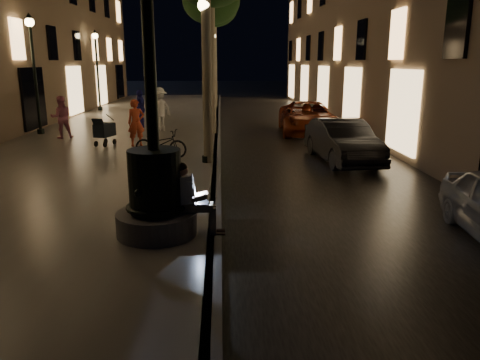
{
  "coord_description": "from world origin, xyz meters",
  "views": [
    {
      "loc": [
        0.13,
        -5.78,
        3.13
      ],
      "look_at": [
        0.49,
        3.0,
        0.9
      ],
      "focal_mm": 35.0,
      "sensor_mm": 36.0,
      "label": 1
    }
  ],
  "objects_px": {
    "lamp_curb_a": "(205,58)",
    "car_third": "(308,118)",
    "car_second": "(343,141)",
    "pedestrian_white": "(159,109)",
    "tree_far": "(214,9)",
    "pedestrian_red": "(136,123)",
    "pedestrian_blue": "(140,109)",
    "bicycle": "(161,143)",
    "lamp_curb_b": "(211,59)",
    "lamp_left_c": "(97,60)",
    "fountain_lamppost": "(155,178)",
    "stroller": "(104,130)",
    "lamp_curb_c": "(213,60)",
    "pedestrian_pink": "(61,117)",
    "lamp_curb_d": "(215,60)",
    "lamp_left_b": "(33,59)",
    "seated_man_laptop": "(191,196)",
    "tree_third": "(211,2)"
  },
  "relations": [
    {
      "from": "lamp_curb_a",
      "to": "car_third",
      "type": "bearing_deg",
      "value": 58.14
    },
    {
      "from": "car_second",
      "to": "pedestrian_white",
      "type": "relative_size",
      "value": 2.2
    },
    {
      "from": "tree_far",
      "to": "pedestrian_red",
      "type": "height_order",
      "value": "tree_far"
    },
    {
      "from": "car_second",
      "to": "pedestrian_blue",
      "type": "relative_size",
      "value": 2.4
    },
    {
      "from": "bicycle",
      "to": "pedestrian_red",
      "type": "bearing_deg",
      "value": 41.15
    },
    {
      "from": "lamp_curb_b",
      "to": "pedestrian_blue",
      "type": "height_order",
      "value": "lamp_curb_b"
    },
    {
      "from": "lamp_curb_b",
      "to": "lamp_left_c",
      "type": "distance_m",
      "value": 10.7
    },
    {
      "from": "lamp_curb_b",
      "to": "lamp_left_c",
      "type": "height_order",
      "value": "same"
    },
    {
      "from": "fountain_lamppost",
      "to": "lamp_left_c",
      "type": "relative_size",
      "value": 1.08
    },
    {
      "from": "lamp_left_c",
      "to": "stroller",
      "type": "bearing_deg",
      "value": -75.44
    },
    {
      "from": "fountain_lamppost",
      "to": "tree_far",
      "type": "height_order",
      "value": "tree_far"
    },
    {
      "from": "lamp_curb_c",
      "to": "pedestrian_blue",
      "type": "height_order",
      "value": "lamp_curb_c"
    },
    {
      "from": "pedestrian_red",
      "to": "pedestrian_pink",
      "type": "relative_size",
      "value": 1.01
    },
    {
      "from": "tree_far",
      "to": "pedestrian_blue",
      "type": "xyz_separation_m",
      "value": [
        -3.31,
        -10.16,
        -5.37
      ]
    },
    {
      "from": "lamp_curb_b",
      "to": "pedestrian_white",
      "type": "height_order",
      "value": "lamp_curb_b"
    },
    {
      "from": "lamp_curb_d",
      "to": "pedestrian_white",
      "type": "distance_m",
      "value": 17.57
    },
    {
      "from": "lamp_curb_c",
      "to": "lamp_left_c",
      "type": "bearing_deg",
      "value": 180.0
    },
    {
      "from": "lamp_left_c",
      "to": "pedestrian_white",
      "type": "height_order",
      "value": "lamp_left_c"
    },
    {
      "from": "lamp_curb_b",
      "to": "lamp_left_c",
      "type": "xyz_separation_m",
      "value": [
        -7.1,
        8.0,
        0.0
      ]
    },
    {
      "from": "tree_far",
      "to": "pedestrian_pink",
      "type": "relative_size",
      "value": 4.56
    },
    {
      "from": "lamp_left_b",
      "to": "pedestrian_pink",
      "type": "xyz_separation_m",
      "value": [
        1.29,
        -1.18,
        -2.21
      ]
    },
    {
      "from": "seated_man_laptop",
      "to": "bicycle",
      "type": "relative_size",
      "value": 0.75
    },
    {
      "from": "lamp_curb_b",
      "to": "lamp_curb_d",
      "type": "xyz_separation_m",
      "value": [
        0.0,
        16.0,
        0.0
      ]
    },
    {
      "from": "lamp_curb_b",
      "to": "lamp_curb_c",
      "type": "xyz_separation_m",
      "value": [
        0.0,
        8.0,
        0.0
      ]
    },
    {
      "from": "car_second",
      "to": "bicycle",
      "type": "bearing_deg",
      "value": 174.84
    },
    {
      "from": "pedestrian_pink",
      "to": "bicycle",
      "type": "xyz_separation_m",
      "value": [
        4.35,
        -4.02,
        -0.38
      ]
    },
    {
      "from": "car_third",
      "to": "pedestrian_pink",
      "type": "bearing_deg",
      "value": -164.35
    },
    {
      "from": "lamp_curb_b",
      "to": "bicycle",
      "type": "bearing_deg",
      "value": -101.43
    },
    {
      "from": "seated_man_laptop",
      "to": "lamp_left_b",
      "type": "bearing_deg",
      "value": 120.29
    },
    {
      "from": "lamp_curb_b",
      "to": "car_second",
      "type": "relative_size",
      "value": 1.17
    },
    {
      "from": "lamp_left_b",
      "to": "stroller",
      "type": "height_order",
      "value": "lamp_left_b"
    },
    {
      "from": "seated_man_laptop",
      "to": "tree_third",
      "type": "xyz_separation_m",
      "value": [
        0.09,
        18.0,
        5.26
      ]
    },
    {
      "from": "fountain_lamppost",
      "to": "pedestrian_pink",
      "type": "height_order",
      "value": "fountain_lamppost"
    },
    {
      "from": "car_second",
      "to": "pedestrian_white",
      "type": "height_order",
      "value": "pedestrian_white"
    },
    {
      "from": "bicycle",
      "to": "lamp_curb_d",
      "type": "bearing_deg",
      "value": 9.97
    },
    {
      "from": "lamp_curb_a",
      "to": "bicycle",
      "type": "relative_size",
      "value": 2.85
    },
    {
      "from": "tree_far",
      "to": "stroller",
      "type": "relative_size",
      "value": 6.74
    },
    {
      "from": "lamp_left_b",
      "to": "bicycle",
      "type": "distance_m",
      "value": 8.1
    },
    {
      "from": "lamp_curb_c",
      "to": "lamp_left_b",
      "type": "bearing_deg",
      "value": -125.37
    },
    {
      "from": "lamp_curb_b",
      "to": "car_third",
      "type": "distance_m",
      "value": 5.1
    },
    {
      "from": "lamp_left_b",
      "to": "lamp_curb_b",
      "type": "bearing_deg",
      "value": 15.73
    },
    {
      "from": "lamp_curb_d",
      "to": "car_third",
      "type": "xyz_separation_m",
      "value": [
        4.3,
        -17.08,
        -2.53
      ]
    },
    {
      "from": "car_second",
      "to": "pedestrian_white",
      "type": "distance_m",
      "value": 8.81
    },
    {
      "from": "seated_man_laptop",
      "to": "bicycle",
      "type": "bearing_deg",
      "value": 101.37
    },
    {
      "from": "stroller",
      "to": "pedestrian_blue",
      "type": "relative_size",
      "value": 0.65
    },
    {
      "from": "tree_third",
      "to": "pedestrian_white",
      "type": "distance_m",
      "value": 7.62
    },
    {
      "from": "pedestrian_red",
      "to": "seated_man_laptop",
      "type": "bearing_deg",
      "value": -96.95
    },
    {
      "from": "pedestrian_red",
      "to": "bicycle",
      "type": "xyz_separation_m",
      "value": [
        1.11,
        -2.13,
        -0.39
      ]
    },
    {
      "from": "seated_man_laptop",
      "to": "lamp_left_c",
      "type": "xyz_separation_m",
      "value": [
        -7.01,
        22.0,
        2.35
      ]
    },
    {
      "from": "lamp_curb_c",
      "to": "fountain_lamppost",
      "type": "bearing_deg",
      "value": -91.82
    }
  ]
}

